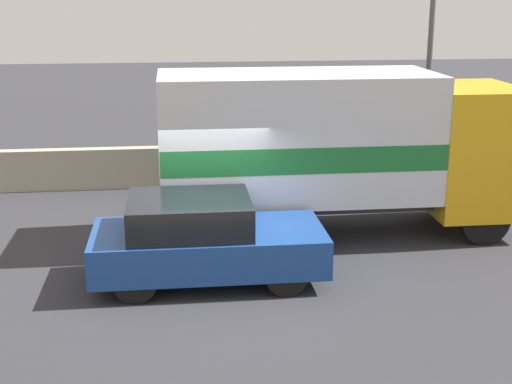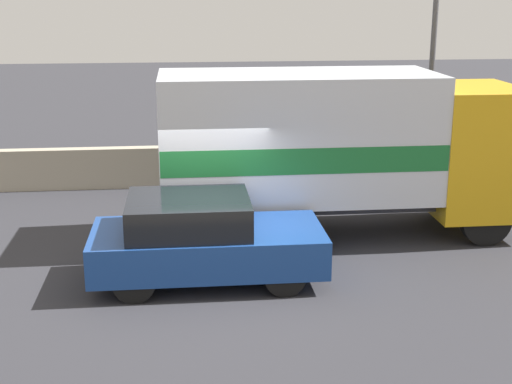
{
  "view_description": "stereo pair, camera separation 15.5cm",
  "coord_description": "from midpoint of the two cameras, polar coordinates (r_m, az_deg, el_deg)",
  "views": [
    {
      "loc": [
        -0.49,
        -11.67,
        4.94
      ],
      "look_at": [
        1.01,
        1.2,
        1.27
      ],
      "focal_mm": 50.0,
      "sensor_mm": 36.0,
      "label": 1
    },
    {
      "loc": [
        -0.34,
        -11.68,
        4.94
      ],
      "look_at": [
        1.01,
        1.2,
        1.27
      ],
      "focal_mm": 50.0,
      "sensor_mm": 36.0,
      "label": 2
    }
  ],
  "objects": [
    {
      "name": "stone_wall_backdrop",
      "position": [
        18.67,
        -4.54,
        2.11
      ],
      "size": [
        60.0,
        0.35,
        1.05
      ],
      "color": "#A39984",
      "rests_on": "ground_plane"
    },
    {
      "name": "car_hatchback",
      "position": [
        12.46,
        -3.93,
        -3.78
      ],
      "size": [
        4.03,
        1.87,
        1.52
      ],
      "color": "navy",
      "rests_on": "ground_plane"
    },
    {
      "name": "ground_plane",
      "position": [
        12.68,
        -3.66,
        -7.11
      ],
      "size": [
        80.0,
        80.0,
        0.0
      ],
      "primitive_type": "plane",
      "color": "#2D2D33"
    },
    {
      "name": "box_truck",
      "position": [
        14.68,
        6.74,
        3.81
      ],
      "size": [
        7.36,
        2.43,
        3.37
      ],
      "color": "gold",
      "rests_on": "ground_plane"
    },
    {
      "name": "street_lamp",
      "position": [
        18.49,
        14.34,
        12.86
      ],
      "size": [
        0.56,
        0.28,
        7.16
      ],
      "color": "#4C4C51",
      "rests_on": "ground_plane"
    }
  ]
}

